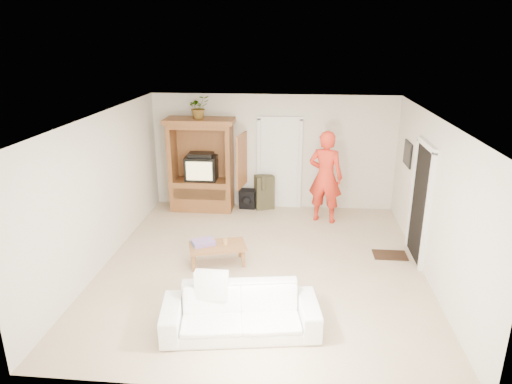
# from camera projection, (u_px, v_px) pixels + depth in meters

# --- Properties ---
(floor) EXTENTS (6.00, 6.00, 0.00)m
(floor) POSITION_uv_depth(u_px,v_px,m) (262.00, 265.00, 7.98)
(floor) COLOR tan
(floor) RESTS_ON ground
(ceiling) EXTENTS (6.00, 6.00, 0.00)m
(ceiling) POSITION_uv_depth(u_px,v_px,m) (263.00, 117.00, 7.13)
(ceiling) COLOR white
(ceiling) RESTS_ON floor
(wall_back) EXTENTS (5.50, 0.00, 5.50)m
(wall_back) POSITION_uv_depth(u_px,v_px,m) (273.00, 152.00, 10.38)
(wall_back) COLOR silver
(wall_back) RESTS_ON floor
(wall_front) EXTENTS (5.50, 0.00, 5.50)m
(wall_front) POSITION_uv_depth(u_px,v_px,m) (239.00, 291.00, 4.73)
(wall_front) COLOR silver
(wall_front) RESTS_ON floor
(wall_left) EXTENTS (0.00, 6.00, 6.00)m
(wall_left) POSITION_uv_depth(u_px,v_px,m) (102.00, 190.00, 7.80)
(wall_left) COLOR silver
(wall_left) RESTS_ON floor
(wall_right) EXTENTS (0.00, 6.00, 6.00)m
(wall_right) POSITION_uv_depth(u_px,v_px,m) (433.00, 201.00, 7.31)
(wall_right) COLOR silver
(wall_right) RESTS_ON floor
(armoire) EXTENTS (1.82, 1.14, 2.10)m
(armoire) POSITION_uv_depth(u_px,v_px,m) (203.00, 171.00, 10.33)
(armoire) COLOR brown
(armoire) RESTS_ON floor
(door_back) EXTENTS (0.85, 0.05, 2.04)m
(door_back) POSITION_uv_depth(u_px,v_px,m) (279.00, 164.00, 10.43)
(door_back) COLOR white
(door_back) RESTS_ON floor
(doorway_right) EXTENTS (0.05, 0.90, 2.04)m
(doorway_right) POSITION_uv_depth(u_px,v_px,m) (420.00, 204.00, 7.97)
(doorway_right) COLOR black
(doorway_right) RESTS_ON floor
(framed_picture) EXTENTS (0.03, 0.60, 0.48)m
(framed_picture) POSITION_uv_depth(u_px,v_px,m) (408.00, 154.00, 9.00)
(framed_picture) COLOR black
(framed_picture) RESTS_ON wall_right
(doormat) EXTENTS (0.60, 0.40, 0.02)m
(doormat) POSITION_uv_depth(u_px,v_px,m) (390.00, 255.00, 8.33)
(doormat) COLOR #382316
(doormat) RESTS_ON floor
(plant) EXTENTS (0.59, 0.57, 0.50)m
(plant) POSITION_uv_depth(u_px,v_px,m) (199.00, 107.00, 9.84)
(plant) COLOR #4C7238
(plant) RESTS_ON armoire
(man) EXTENTS (0.83, 0.66, 1.98)m
(man) POSITION_uv_depth(u_px,v_px,m) (325.00, 177.00, 9.60)
(man) COLOR red
(man) RESTS_ON floor
(sofa) EXTENTS (2.19, 1.12, 0.61)m
(sofa) POSITION_uv_depth(u_px,v_px,m) (240.00, 311.00, 6.11)
(sofa) COLOR white
(sofa) RESTS_ON floor
(coffee_table) EXTENTS (1.08, 0.78, 0.36)m
(coffee_table) POSITION_uv_depth(u_px,v_px,m) (218.00, 247.00, 7.94)
(coffee_table) COLOR #9B6335
(coffee_table) RESTS_ON floor
(towel) EXTENTS (0.47, 0.43, 0.08)m
(towel) POSITION_uv_depth(u_px,v_px,m) (203.00, 242.00, 7.93)
(towel) COLOR #C6427C
(towel) RESTS_ON coffee_table
(candle) EXTENTS (0.08, 0.08, 0.10)m
(candle) POSITION_uv_depth(u_px,v_px,m) (225.00, 242.00, 7.94)
(candle) COLOR tan
(candle) RESTS_ON coffee_table
(backpack_black) EXTENTS (0.38, 0.24, 0.45)m
(backpack_black) POSITION_uv_depth(u_px,v_px,m) (247.00, 199.00, 10.55)
(backpack_black) COLOR black
(backpack_black) RESTS_ON floor
(backpack_olive) EXTENTS (0.50, 0.43, 0.79)m
(backpack_olive) POSITION_uv_depth(u_px,v_px,m) (264.00, 192.00, 10.52)
(backpack_olive) COLOR #47442B
(backpack_olive) RESTS_ON floor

